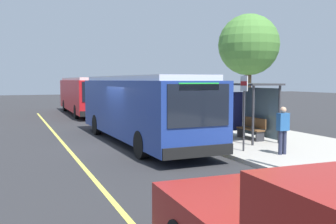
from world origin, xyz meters
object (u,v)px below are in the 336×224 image
at_px(waiting_bench, 252,128).
at_px(pedestrian_commuter, 283,127).
at_px(route_sign_post, 244,102).
at_px(transit_bus_second, 84,94).
at_px(transit_bus_main, 140,106).

xyz_separation_m(waiting_bench, pedestrian_commuter, (3.40, -1.07, 0.48)).
relative_size(waiting_bench, route_sign_post, 0.57).
xyz_separation_m(transit_bus_second, route_sign_post, (19.44, 2.34, 0.34)).
bearing_deg(route_sign_post, transit_bus_second, -173.15).
bearing_deg(transit_bus_second, pedestrian_commuter, 8.95).
bearing_deg(route_sign_post, transit_bus_main, -147.82).
height_order(waiting_bench, pedestrian_commuter, pedestrian_commuter).
bearing_deg(transit_bus_main, pedestrian_commuter, 33.82).
relative_size(transit_bus_second, pedestrian_commuter, 6.98).
distance_m(transit_bus_second, pedestrian_commuter, 20.79).
xyz_separation_m(transit_bus_main, waiting_bench, (1.87, 4.60, -0.98)).
bearing_deg(waiting_bench, route_sign_post, -40.40).
distance_m(transit_bus_second, route_sign_post, 19.58).
height_order(transit_bus_main, waiting_bench, transit_bus_main).
relative_size(route_sign_post, pedestrian_commuter, 1.66).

